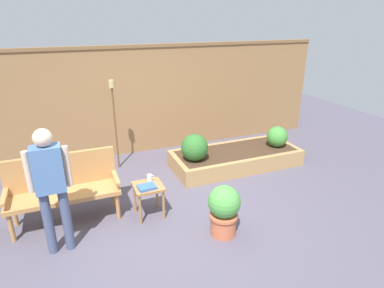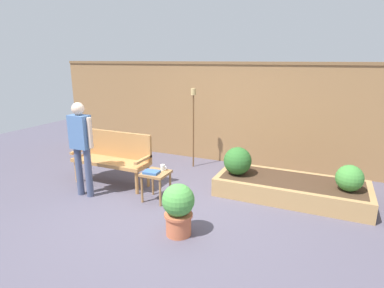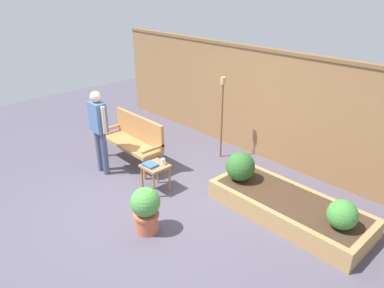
# 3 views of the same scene
# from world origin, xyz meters

# --- Properties ---
(ground_plane) EXTENTS (14.00, 14.00, 0.00)m
(ground_plane) POSITION_xyz_m (0.00, 0.00, 0.00)
(ground_plane) COLOR #514C5B
(fence_back) EXTENTS (8.40, 0.14, 2.16)m
(fence_back) POSITION_xyz_m (0.00, 2.60, 1.09)
(fence_back) COLOR olive
(fence_back) RESTS_ON ground_plane
(garden_bench) EXTENTS (1.44, 0.48, 0.94)m
(garden_bench) POSITION_xyz_m (-1.39, 0.56, 0.54)
(garden_bench) COLOR #B77F47
(garden_bench) RESTS_ON ground_plane
(side_table) EXTENTS (0.40, 0.40, 0.48)m
(side_table) POSITION_xyz_m (-0.31, 0.20, 0.40)
(side_table) COLOR #9E7042
(side_table) RESTS_ON ground_plane
(cup_on_table) EXTENTS (0.11, 0.07, 0.09)m
(cup_on_table) POSITION_xyz_m (-0.25, 0.33, 0.53)
(cup_on_table) COLOR silver
(cup_on_table) RESTS_ON side_table
(book_on_table) EXTENTS (0.25, 0.20, 0.04)m
(book_on_table) POSITION_xyz_m (-0.34, 0.13, 0.50)
(book_on_table) COLOR #38609E
(book_on_table) RESTS_ON side_table
(potted_boxwood) EXTENTS (0.42, 0.42, 0.69)m
(potted_boxwood) POSITION_xyz_m (0.47, -0.57, 0.38)
(potted_boxwood) COLOR #C66642
(potted_boxwood) RESTS_ON ground_plane
(raised_planter_bed) EXTENTS (2.40, 1.00, 0.30)m
(raised_planter_bed) POSITION_xyz_m (1.65, 1.21, 0.15)
(raised_planter_bed) COLOR #AD8451
(raised_planter_bed) RESTS_ON ground_plane
(shrub_near_bench) EXTENTS (0.47, 0.47, 0.47)m
(shrub_near_bench) POSITION_xyz_m (0.76, 1.11, 0.54)
(shrub_near_bench) COLOR brown
(shrub_near_bench) RESTS_ON raised_planter_bed
(shrub_far_corner) EXTENTS (0.40, 0.40, 0.40)m
(shrub_far_corner) POSITION_xyz_m (2.48, 1.11, 0.50)
(shrub_far_corner) COLOR brown
(shrub_far_corner) RESTS_ON raised_planter_bed
(tiki_torch) EXTENTS (0.10, 0.10, 1.64)m
(tiki_torch) POSITION_xyz_m (-0.44, 1.96, 1.13)
(tiki_torch) COLOR brown
(tiki_torch) RESTS_ON ground_plane
(person_by_bench) EXTENTS (0.47, 0.20, 1.56)m
(person_by_bench) POSITION_xyz_m (-1.49, -0.12, 0.93)
(person_by_bench) COLOR #475170
(person_by_bench) RESTS_ON ground_plane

